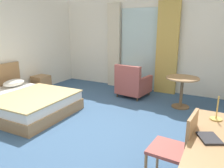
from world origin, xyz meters
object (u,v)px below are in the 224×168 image
object	(u,v)px
desk_chair	(178,146)
bed	(21,101)
nightstand	(41,84)
armchair_by_window	(133,84)
round_cafe_table	(182,85)
closed_book	(209,138)
writing_desk	(217,144)

from	to	relation	value
desk_chair	bed	bearing A→B (deg)	168.37
bed	nightstand	xyz separation A→B (m)	(-0.76, 1.35, -0.00)
armchair_by_window	nightstand	bearing A→B (deg)	-160.95
armchair_by_window	round_cafe_table	bearing A→B (deg)	-8.84
closed_book	round_cafe_table	size ratio (longest dim) A/B	0.34
closed_book	round_cafe_table	distance (m)	2.96
writing_desk	closed_book	xyz separation A→B (m)	(-0.08, -0.11, 0.10)
bed	closed_book	world-z (taller)	bed
nightstand	round_cafe_table	size ratio (longest dim) A/B	0.64
round_cafe_table	writing_desk	bearing A→B (deg)	-71.49
nightstand	round_cafe_table	bearing A→B (deg)	9.73
desk_chair	nightstand	bearing A→B (deg)	154.40
desk_chair	closed_book	world-z (taller)	desk_chair
writing_desk	armchair_by_window	xyz separation A→B (m)	(-2.24, 2.93, -0.30)
nightstand	writing_desk	bearing A→B (deg)	-23.42
desk_chair	closed_book	size ratio (longest dim) A/B	3.73
bed	desk_chair	size ratio (longest dim) A/B	2.27
bed	desk_chair	world-z (taller)	same
bed	writing_desk	size ratio (longest dim) A/B	1.43
desk_chair	closed_book	distance (m)	0.39
nightstand	desk_chair	xyz separation A→B (m)	(4.36, -2.09, 0.29)
desk_chair	round_cafe_table	size ratio (longest dim) A/B	1.27
nightstand	round_cafe_table	world-z (taller)	round_cafe_table
round_cafe_table	bed	bearing A→B (deg)	-146.88
closed_book	armchair_by_window	size ratio (longest dim) A/B	0.29
nightstand	desk_chair	bearing A→B (deg)	-25.60
bed	writing_desk	world-z (taller)	bed
desk_chair	armchair_by_window	size ratio (longest dim) A/B	1.07
nightstand	armchair_by_window	world-z (taller)	armchair_by_window
nightstand	closed_book	size ratio (longest dim) A/B	1.86
bed	armchair_by_window	world-z (taller)	bed
armchair_by_window	round_cafe_table	world-z (taller)	armchair_by_window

